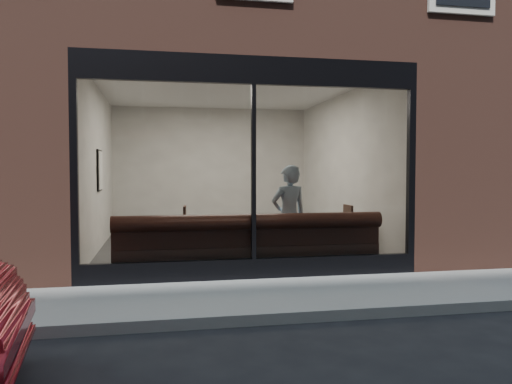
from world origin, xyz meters
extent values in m
plane|color=black|center=(0.00, 0.00, 0.00)|extent=(120.00, 120.00, 0.00)
cube|color=gray|center=(0.00, 1.00, 0.01)|extent=(40.00, 2.00, 0.01)
cube|color=gray|center=(0.00, -0.05, 0.06)|extent=(40.00, 0.10, 0.12)
cube|color=brown|center=(-3.75, 8.00, 1.60)|extent=(2.50, 12.00, 3.20)
cube|color=brown|center=(3.75, 8.00, 1.60)|extent=(2.50, 12.00, 3.20)
cube|color=brown|center=(0.00, 11.00, 1.60)|extent=(5.00, 6.00, 3.20)
plane|color=#2D2D30|center=(0.00, 5.00, 0.02)|extent=(6.00, 6.00, 0.00)
plane|color=white|center=(0.00, 5.00, 3.19)|extent=(6.00, 6.00, 0.00)
plane|color=beige|center=(0.00, 7.99, 1.60)|extent=(5.00, 0.00, 5.00)
plane|color=beige|center=(-2.49, 5.00, 1.60)|extent=(0.00, 6.00, 6.00)
plane|color=beige|center=(2.49, 5.00, 1.60)|extent=(0.00, 6.00, 6.00)
cube|color=black|center=(0.00, 2.05, 0.15)|extent=(5.00, 0.10, 0.30)
cube|color=black|center=(0.00, 2.05, 3.00)|extent=(5.00, 0.10, 0.40)
cube|color=black|center=(0.00, 2.05, 1.55)|extent=(0.06, 0.10, 2.50)
plane|color=white|center=(0.00, 2.02, 1.55)|extent=(4.80, 0.00, 4.80)
cube|color=#3A1C15|center=(0.00, 2.45, 0.23)|extent=(4.00, 0.55, 0.45)
imported|color=#ADCADF|center=(0.71, 2.73, 0.83)|extent=(0.68, 0.53, 1.66)
cube|color=black|center=(-1.35, 3.78, 0.74)|extent=(0.66, 0.66, 0.04)
cube|color=black|center=(1.40, 3.32, 0.74)|extent=(0.70, 0.70, 0.04)
cube|color=black|center=(-1.09, 3.85, 0.24)|extent=(0.48, 0.48, 0.04)
cube|color=black|center=(1.84, 3.55, 0.24)|extent=(0.41, 0.41, 0.04)
cube|color=white|center=(-2.45, 5.08, 1.58)|extent=(0.02, 0.55, 0.74)
camera|label=1|loc=(-1.32, -4.98, 1.58)|focal=35.00mm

